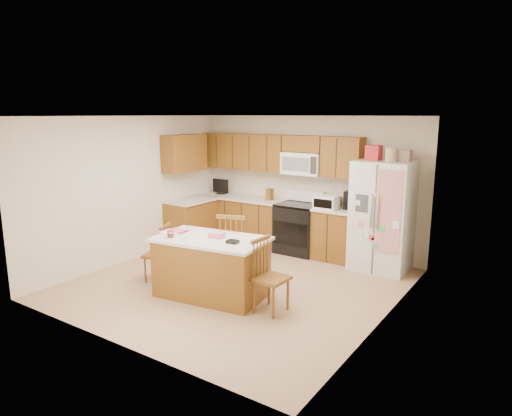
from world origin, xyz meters
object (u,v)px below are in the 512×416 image
Objects in this scene: refrigerator at (382,215)px; windsor_chair_right at (270,278)px; island at (211,267)px; stove at (299,227)px; windsor_chair_back at (234,250)px; windsor_chair_left at (159,254)px.

windsor_chair_right is at bearing -104.81° from refrigerator.
stove is at bearing 89.37° from island.
refrigerator is 2.50m from windsor_chair_back.
island is 1.87× the size of windsor_chair_left.
windsor_chair_left is at bearing 178.65° from island.
windsor_chair_left is 0.92× the size of windsor_chair_right.
refrigerator is at bearing 56.83° from island.
windsor_chair_right is at bearing -0.22° from windsor_chair_left.
refrigerator is at bearing 42.27° from windsor_chair_left.
windsor_chair_left is 1.18m from windsor_chair_back.
windsor_chair_right is (0.96, 0.02, 0.03)m from island.
refrigerator is 2.10× the size of windsor_chair_right.
windsor_chair_back reaches higher than windsor_chair_right.
refrigerator is 2.30× the size of windsor_chair_left.
refrigerator is 2.96m from island.
island is 1.06m from windsor_chair_left.
stove is at bearing 87.66° from windsor_chair_back.
stove reaches higher than windsor_chair_back.
windsor_chair_right is (0.93, -2.49, -0.02)m from stove.
windsor_chair_left is 0.82× the size of windsor_chair_back.
stove reaches higher than windsor_chair_right.
stove is 1.90m from windsor_chair_back.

